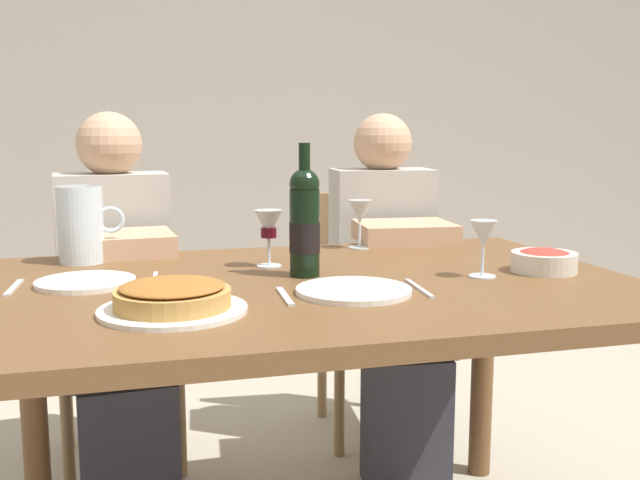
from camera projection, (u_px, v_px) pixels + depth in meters
back_wall at (197, 76)px, 4.01m from camera, size 8.00×0.10×2.80m
dining_table at (311, 320)px, 1.67m from camera, size 1.50×1.00×0.76m
wine_bottle at (305, 222)px, 1.69m from camera, size 0.07×0.07×0.32m
water_pitcher at (81, 229)px, 1.87m from camera, size 0.17×0.12×0.20m
baked_tart at (173, 298)px, 1.37m from camera, size 0.28×0.28×0.06m
salad_bowl at (544, 260)px, 1.76m from camera, size 0.16×0.16×0.06m
wine_glass_left_diner at (483, 237)px, 1.69m from camera, size 0.06×0.06×0.14m
wine_glass_right_diner at (360, 214)px, 2.09m from camera, size 0.07×0.07×0.14m
wine_glass_centre at (269, 227)px, 1.81m from camera, size 0.07×0.07×0.15m
dinner_plate_left_setting at (86, 282)px, 1.61m from camera, size 0.22×0.22×0.01m
dinner_plate_right_setting at (354, 290)px, 1.53m from camera, size 0.25×0.25×0.01m
fork_left_setting at (14, 287)px, 1.58m from camera, size 0.02×0.16×0.00m
knife_left_setting at (154, 280)px, 1.65m from camera, size 0.03×0.18×0.00m
knife_right_setting at (419, 288)px, 1.57m from camera, size 0.02×0.18×0.00m
spoon_right_setting at (285, 296)px, 1.49m from camera, size 0.02×0.16×0.00m
chair_left at (116, 312)px, 2.42m from camera, size 0.43×0.43×0.87m
diner_left at (118, 292)px, 2.18m from camera, size 0.36×0.52×1.16m
chair_right at (371, 295)px, 2.66m from camera, size 0.43×0.43×0.87m
diner_right at (390, 276)px, 2.41m from camera, size 0.37×0.53×1.16m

